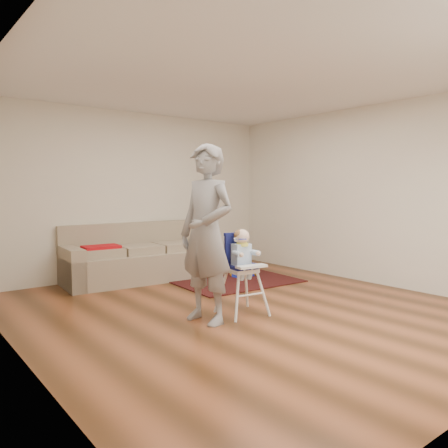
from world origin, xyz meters
TOP-DOWN VIEW (x-y plane):
  - ground at (0.00, 0.00)m, footprint 5.50×5.50m
  - room_envelope at (0.00, 0.53)m, footprint 5.04×5.52m
  - sofa at (-0.23, 2.30)m, footprint 2.36×1.11m
  - side_table at (-0.74, 2.33)m, footprint 0.50×0.50m
  - area_rug at (0.92, 1.29)m, footprint 1.90×1.47m
  - ride_on_toy at (1.24, 1.44)m, footprint 0.44×0.36m
  - toy_ball at (0.43, 1.07)m, footprint 0.14×0.14m
  - high_chair at (-0.17, -0.14)m, footprint 0.52×0.52m
  - adult at (-0.65, -0.12)m, footprint 0.58×0.77m

SIDE VIEW (x-z plane):
  - ground at x=0.00m, z-range 0.00..0.00m
  - area_rug at x=0.92m, z-range 0.00..0.01m
  - toy_ball at x=0.43m, z-range 0.01..0.15m
  - ride_on_toy at x=1.24m, z-range 0.01..0.43m
  - side_table at x=-0.74m, z-range 0.00..0.50m
  - sofa at x=-0.23m, z-range 0.00..0.89m
  - high_chair at x=-0.17m, z-range -0.02..0.97m
  - adult at x=-0.65m, z-range 0.00..1.92m
  - room_envelope at x=0.00m, z-range 0.52..3.24m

